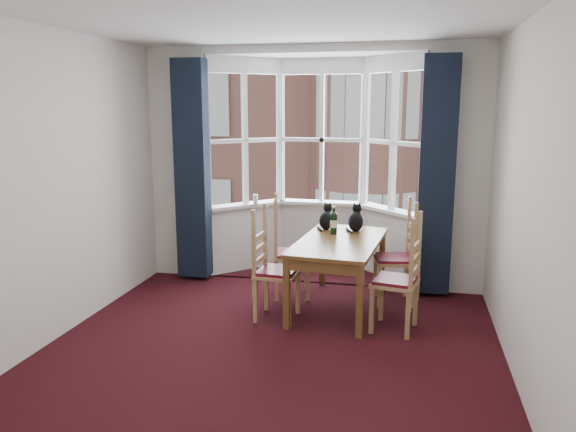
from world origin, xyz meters
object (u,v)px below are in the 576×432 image
(chair_left_near, at_px, (268,272))
(candle_tall, at_px, (256,199))
(chair_right_far, at_px, (402,260))
(wine_bottle, at_px, (334,222))
(cat_left, at_px, (326,219))
(cat_right, at_px, (356,220))
(chair_right_near, at_px, (405,283))
(dining_table, at_px, (339,248))
(chair_left_far, at_px, (284,255))

(chair_left_near, bearing_deg, candle_tall, 109.84)
(chair_right_far, distance_m, wine_bottle, 0.85)
(cat_left, xyz_separation_m, wine_bottle, (0.11, -0.22, 0.02))
(chair_right_far, bearing_deg, chair_left_near, -150.19)
(chair_left_near, relative_size, cat_right, 2.90)
(chair_right_near, relative_size, candle_tall, 7.37)
(dining_table, distance_m, chair_left_far, 0.73)
(dining_table, bearing_deg, chair_right_near, -34.98)
(chair_left_near, xyz_separation_m, chair_right_far, (1.31, 0.75, 0.00))
(chair_left_near, bearing_deg, chair_left_far, 89.68)
(chair_left_near, bearing_deg, cat_right, 48.42)
(chair_left_far, relative_size, cat_right, 2.90)
(chair_left_far, relative_size, chair_right_far, 1.00)
(chair_left_near, distance_m, candle_tall, 1.75)
(cat_right, bearing_deg, cat_left, 178.25)
(chair_right_near, distance_m, chair_right_far, 0.81)
(dining_table, bearing_deg, cat_right, 75.35)
(chair_left_far, distance_m, wine_bottle, 0.69)
(cat_left, bearing_deg, chair_right_far, -9.45)
(wine_bottle, height_order, candle_tall, wine_bottle)
(chair_left_far, bearing_deg, wine_bottle, -0.17)
(chair_right_far, height_order, cat_right, cat_right)
(dining_table, bearing_deg, chair_left_far, 158.05)
(chair_left_far, bearing_deg, cat_left, 25.76)
(chair_left_far, relative_size, candle_tall, 7.37)
(cat_left, bearing_deg, wine_bottle, -62.89)
(cat_right, relative_size, wine_bottle, 1.05)
(chair_left_near, distance_m, chair_right_near, 1.34)
(cat_left, bearing_deg, dining_table, -66.44)
(chair_right_far, bearing_deg, chair_left_far, -176.80)
(wine_bottle, bearing_deg, cat_right, 43.15)
(dining_table, xyz_separation_m, chair_left_near, (-0.66, -0.41, -0.19))
(wine_bottle, bearing_deg, chair_left_near, -129.77)
(dining_table, relative_size, wine_bottle, 5.19)
(chair_left_far, bearing_deg, chair_right_near, -29.01)
(cat_left, height_order, cat_right, cat_right)
(dining_table, bearing_deg, candle_tall, 136.26)
(chair_right_near, bearing_deg, chair_right_far, 92.51)
(chair_right_near, distance_m, cat_right, 1.17)
(chair_right_near, relative_size, chair_right_far, 1.00)
(dining_table, xyz_separation_m, chair_right_far, (0.65, 0.34, -0.19))
(dining_table, relative_size, chair_right_near, 1.71)
(wine_bottle, bearing_deg, candle_tall, 141.05)
(chair_right_far, xyz_separation_m, wine_bottle, (-0.74, -0.07, 0.40))
(chair_right_far, relative_size, cat_right, 2.90)
(chair_right_near, bearing_deg, cat_left, 132.98)
(chair_left_near, relative_size, chair_right_far, 1.00)
(cat_left, xyz_separation_m, cat_right, (0.33, -0.01, 0.00))
(chair_left_near, relative_size, chair_right_near, 1.00)
(chair_right_far, xyz_separation_m, cat_left, (-0.86, 0.14, 0.39))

